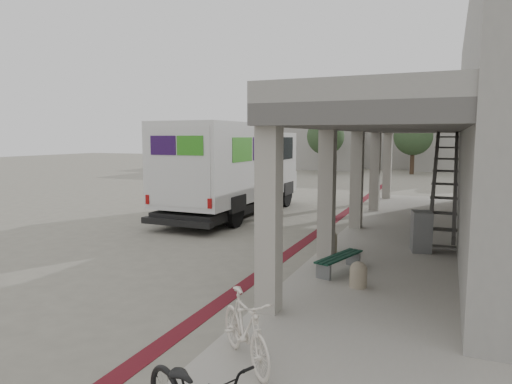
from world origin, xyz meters
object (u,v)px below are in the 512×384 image
at_px(bench, 339,260).
at_px(fedex_truck, 233,167).
at_px(utility_cabinet, 421,231).
at_px(bicycle_cream, 245,329).

bearing_deg(bench, fedex_truck, 148.50).
height_order(fedex_truck, bench, fedex_truck).
height_order(utility_cabinet, bicycle_cream, utility_cabinet).
height_order(fedex_truck, utility_cabinet, fedex_truck).
bearing_deg(utility_cabinet, fedex_truck, 141.66).
bearing_deg(fedex_truck, utility_cabinet, -26.59).
relative_size(bench, bicycle_cream, 1.00).
bearing_deg(bicycle_cream, bench, 41.71).
bearing_deg(fedex_truck, bench, -47.70).
bearing_deg(bicycle_cream, fedex_truck, 71.08).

